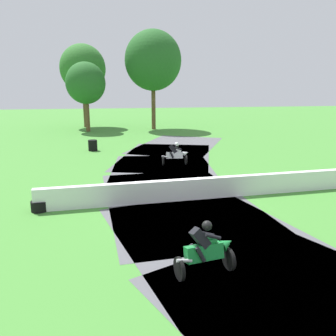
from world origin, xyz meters
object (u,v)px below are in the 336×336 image
Objects in this scene: motorcycle_chase_green at (206,249)px; tire_stack_mid_a at (40,206)px; tire_stack_near at (93,145)px; motorcycle_lead_white at (176,154)px.

motorcycle_chase_green is 7.42m from tire_stack_mid_a.
motorcycle_chase_green is 2.09× the size of tire_stack_near.
motorcycle_chase_green is at bearing -97.33° from motorcycle_lead_white.
motorcycle_chase_green is at bearing -46.40° from tire_stack_mid_a.
tire_stack_mid_a is at bearing -96.87° from tire_stack_near.
motorcycle_chase_green is 18.05m from tire_stack_near.
motorcycle_chase_green is at bearing -78.43° from tire_stack_near.
tire_stack_near is at bearing 83.13° from tire_stack_mid_a.
motorcycle_lead_white is at bearing 45.67° from tire_stack_mid_a.
tire_stack_mid_a is at bearing 133.60° from motorcycle_chase_green.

